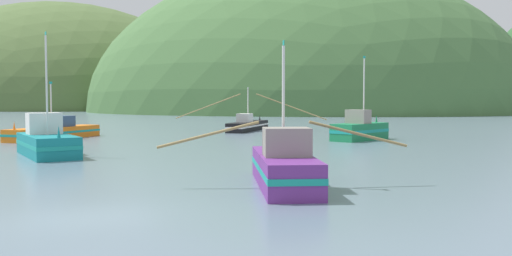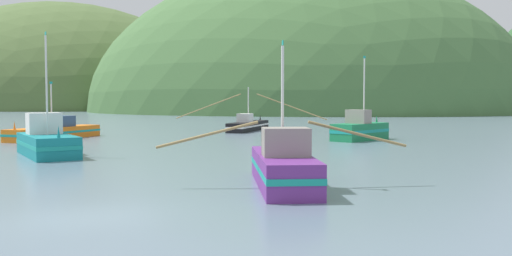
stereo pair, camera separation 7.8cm
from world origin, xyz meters
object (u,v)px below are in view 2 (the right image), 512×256
(fishing_boat_teal, at_px, (47,142))
(fishing_boat_purple, at_px, (283,166))
(fishing_boat_green, at_px, (360,130))
(fishing_boat_orange, at_px, (56,132))
(fishing_boat_black, at_px, (248,125))

(fishing_boat_teal, relative_size, fishing_boat_purple, 0.80)
(fishing_boat_green, distance_m, fishing_boat_orange, 27.56)
(fishing_boat_orange, height_order, fishing_boat_teal, fishing_boat_teal)
(fishing_boat_black, bearing_deg, fishing_boat_purple, -161.49)
(fishing_boat_green, xyz_separation_m, fishing_boat_orange, (-26.90, -5.98, -0.25))
(fishing_boat_black, distance_m, fishing_boat_purple, 39.74)
(fishing_boat_green, relative_size, fishing_boat_black, 0.41)
(fishing_boat_green, height_order, fishing_boat_purple, fishing_boat_green)
(fishing_boat_black, relative_size, fishing_boat_teal, 2.34)
(fishing_boat_teal, xyz_separation_m, fishing_boat_purple, (17.16, -7.58, -0.04))
(fishing_boat_black, xyz_separation_m, fishing_boat_purple, (12.79, -37.62, 0.18))
(fishing_boat_green, height_order, fishing_boat_black, fishing_boat_green)
(fishing_boat_purple, bearing_deg, fishing_boat_orange, 31.86)
(fishing_boat_orange, xyz_separation_m, fishing_boat_purple, (26.01, -20.34, 0.17))
(fishing_boat_purple, bearing_deg, fishing_boat_green, -22.06)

